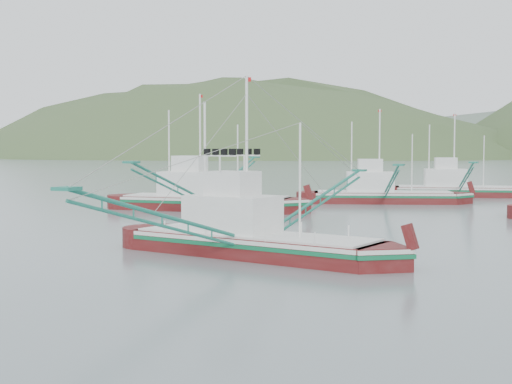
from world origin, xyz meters
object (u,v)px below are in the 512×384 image
at_px(bg_boat_far, 383,183).
at_px(bg_boat_left, 203,192).
at_px(bg_boat_extra, 457,180).
at_px(main_boat, 251,223).

bearing_deg(bg_boat_far, bg_boat_left, -150.38).
relative_size(bg_boat_left, bg_boat_extra, 1.11).
distance_m(bg_boat_far, bg_boat_extra, 14.69).
height_order(main_boat, bg_boat_extra, bg_boat_extra).
bearing_deg(main_boat, bg_boat_left, 133.31).
distance_m(main_boat, bg_boat_far, 39.82).
height_order(main_boat, bg_boat_left, bg_boat_left).
xyz_separation_m(bg_boat_left, bg_boat_extra, (19.13, 29.16, 0.27)).
relative_size(bg_boat_far, bg_boat_extra, 0.99).
relative_size(main_boat, bg_boat_left, 0.89).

